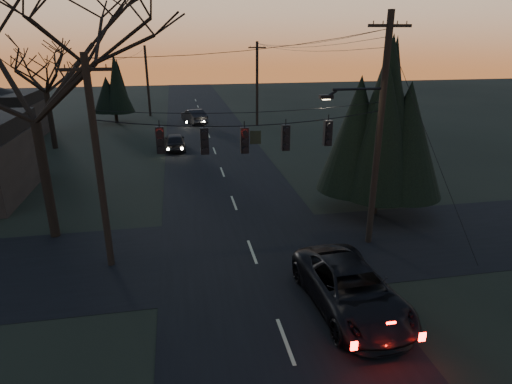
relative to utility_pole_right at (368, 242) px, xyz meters
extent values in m
cube|color=black|center=(-5.50, 10.00, 0.01)|extent=(8.00, 120.00, 0.02)
cube|color=black|center=(-5.50, 0.00, 0.01)|extent=(60.00, 7.00, 0.02)
cylinder|color=black|center=(-5.75, 0.00, 6.10)|extent=(11.50, 0.04, 0.04)
cylinder|color=black|center=(-14.49, 3.34, 2.74)|extent=(0.44, 0.44, 5.48)
cylinder|color=black|center=(1.74, 3.17, 0.80)|extent=(0.36, 0.36, 1.60)
cone|color=black|center=(1.74, 3.17, 5.04)|extent=(4.72, 4.72, 7.67)
cylinder|color=black|center=(-18.77, 21.44, 2.32)|extent=(0.44, 0.44, 4.65)
cylinder|color=black|center=(-14.94, 32.26, 0.80)|extent=(0.36, 0.36, 1.60)
cone|color=black|center=(-14.94, 32.26, 3.86)|extent=(3.21, 3.21, 5.32)
imported|color=black|center=(-2.87, -4.74, 0.79)|extent=(3.00, 5.88, 1.59)
imported|color=black|center=(-8.70, 19.08, 0.69)|extent=(1.75, 4.10, 1.38)
imported|color=black|center=(-6.55, 30.35, 0.76)|extent=(2.82, 4.85, 1.51)
camera|label=1|loc=(-8.42, -16.64, 9.04)|focal=30.00mm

